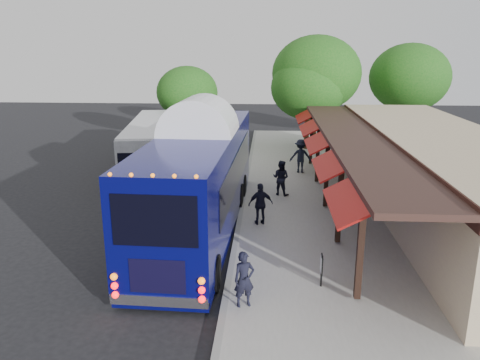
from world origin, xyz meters
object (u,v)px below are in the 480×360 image
(ped_a, at_px, (244,279))
(ped_d, at_px, (301,156))
(ped_c, at_px, (261,204))
(coach_bus, at_px, (200,174))
(ped_b, at_px, (281,178))
(sign_board, at_px, (322,266))
(city_bus, at_px, (152,144))

(ped_a, distance_m, ped_d, 14.80)
(ped_c, bearing_deg, coach_bus, -9.88)
(ped_b, xyz_separation_m, ped_d, (1.22, 4.34, 0.10))
(coach_bus, xyz_separation_m, ped_d, (4.50, 8.53, -1.15))
(ped_b, height_order, ped_d, ped_d)
(sign_board, bearing_deg, ped_c, 113.03)
(ped_a, height_order, ped_c, ped_c)
(sign_board, bearing_deg, ped_d, 91.44)
(ped_b, xyz_separation_m, ped_c, (-0.90, -3.96, -0.00))
(city_bus, height_order, ped_b, city_bus)
(coach_bus, distance_m, ped_b, 5.47)
(coach_bus, bearing_deg, city_bus, 116.89)
(coach_bus, relative_size, ped_c, 7.74)
(sign_board, bearing_deg, ped_b, 98.72)
(coach_bus, distance_m, ped_c, 2.70)
(coach_bus, height_order, city_bus, coach_bus)
(ped_a, height_order, ped_d, ped_d)
(ped_a, bearing_deg, coach_bus, 89.39)
(ped_b, height_order, ped_c, ped_b)
(city_bus, bearing_deg, coach_bus, -73.16)
(ped_c, height_order, ped_d, ped_d)
(ped_c, relative_size, sign_board, 1.73)
(sign_board, bearing_deg, city_bus, 123.68)
(ped_c, height_order, sign_board, ped_c)
(ped_d, bearing_deg, city_bus, -1.95)
(ped_a, relative_size, ped_b, 0.93)
(ped_d, bearing_deg, ped_a, 82.21)
(ped_b, bearing_deg, ped_a, 107.27)
(city_bus, xyz_separation_m, ped_b, (7.48, -4.90, -0.60))
(ped_b, relative_size, ped_d, 0.89)
(city_bus, relative_size, ped_d, 5.75)
(ped_d, relative_size, sign_board, 1.94)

